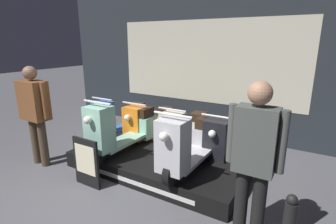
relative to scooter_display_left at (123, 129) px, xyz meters
name	(u,v)px	position (x,y,z in m)	size (l,w,h in m)	color
ground_plane	(75,222)	(0.48, -1.43, -0.61)	(30.00, 30.00, 0.00)	#4C4C51
shop_wall_back	(206,60)	(0.48, 2.15, 0.99)	(7.42, 0.09, 3.20)	#23282D
display_platform	(156,165)	(0.61, 0.03, -0.49)	(2.71, 1.17, 0.25)	black
scooter_display_left	(123,129)	(0.00, 0.00, 0.00)	(0.51, 1.51, 0.92)	black
scooter_display_right	(191,144)	(1.22, 0.00, 0.00)	(0.51, 1.51, 0.92)	black
scooter_backrow_0	(121,119)	(-0.93, 1.00, -0.25)	(0.51, 1.51, 0.92)	black
scooter_backrow_1	(151,125)	(-0.15, 1.00, -0.25)	(0.51, 1.51, 0.92)	black
scooter_backrow_2	(186,132)	(0.63, 1.00, -0.25)	(0.51, 1.51, 0.92)	black
scooter_backrow_3	(227,140)	(1.41, 1.00, -0.25)	(0.51, 1.51, 0.92)	black
person_left_browsing	(35,108)	(-1.17, -0.71, 0.35)	(0.63, 0.26, 1.62)	#473828
person_right_browsing	(254,156)	(2.22, -0.71, 0.34)	(0.53, 0.22, 1.66)	black
price_sign_board	(86,163)	(0.01, -0.79, -0.26)	(0.45, 0.04, 0.70)	black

